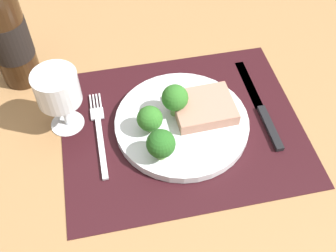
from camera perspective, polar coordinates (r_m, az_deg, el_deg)
name	(u,v)px	position (r cm, az deg, el deg)	size (l,w,h in cm)	color
ground_plane	(181,132)	(75.21, 1.89, -0.84)	(140.00, 110.00, 3.00)	#996D42
placemat	(182,126)	(73.91, 1.92, -0.06)	(43.04, 35.19, 0.30)	black
plate	(182,123)	(73.17, 1.94, 0.40)	(24.04, 24.04, 1.60)	silver
steak	(204,107)	(73.26, 5.03, 2.62)	(10.62, 8.82, 2.26)	tan
broccoli_near_fork	(150,119)	(68.83, -2.57, 1.01)	(4.45, 4.45, 5.35)	#5B8942
broccoli_center	(161,144)	(65.18, -1.01, -2.55)	(4.80, 4.80, 5.90)	#6B994C
broccoli_near_steak	(175,98)	(70.52, 0.98, 3.91)	(4.70, 4.70, 6.53)	#6B994C
fork	(100,132)	(73.59, -9.58, -0.86)	(2.40, 19.20, 0.50)	silver
knife	(262,109)	(77.83, 12.98, 2.27)	(1.80, 23.00, 0.80)	black
wine_bottle	(6,30)	(80.07, -21.79, 12.38)	(7.60, 7.60, 32.26)	#331E0F
wine_glass	(58,91)	(70.22, -15.20, 4.76)	(7.57, 7.57, 12.43)	silver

